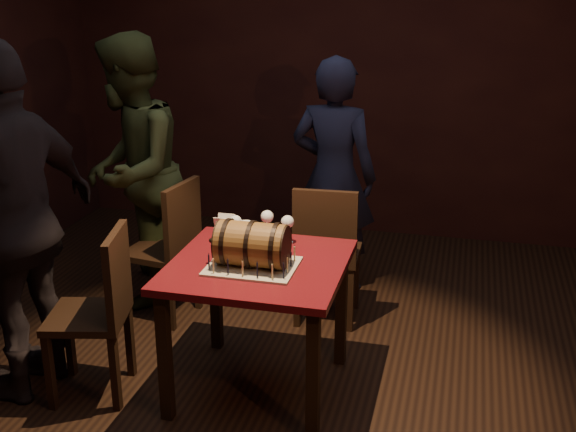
{
  "coord_description": "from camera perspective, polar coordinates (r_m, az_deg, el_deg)",
  "views": [
    {
      "loc": [
        0.89,
        -3.45,
        2.21
      ],
      "look_at": [
        0.0,
        0.05,
        0.95
      ],
      "focal_mm": 45.0,
      "sensor_mm": 36.0,
      "label": 1
    }
  ],
  "objects": [
    {
      "name": "room_shell",
      "position": [
        3.66,
        -0.23,
        6.43
      ],
      "size": [
        5.04,
        5.04,
        2.8
      ],
      "color": "black",
      "rests_on": "ground"
    },
    {
      "name": "birthday_candles",
      "position": [
        3.67,
        -2.84,
        -3.32
      ],
      "size": [
        0.4,
        0.3,
        0.09
      ],
      "color": "#DBC583",
      "rests_on": "cake_board"
    },
    {
      "name": "wine_glass_mid",
      "position": [
        4.05,
        -1.66,
        -0.15
      ],
      "size": [
        0.07,
        0.07,
        0.16
      ],
      "color": "silver",
      "rests_on": "pub_table"
    },
    {
      "name": "pub_table",
      "position": [
        3.79,
        -2.37,
        -5.22
      ],
      "size": [
        0.9,
        0.9,
        0.75
      ],
      "color": "#450B11",
      "rests_on": "ground"
    },
    {
      "name": "menu_card",
      "position": [
        4.07,
        -5.03,
        -0.89
      ],
      "size": [
        0.1,
        0.05,
        0.13
      ],
      "primitive_type": null,
      "color": "white",
      "rests_on": "pub_table"
    },
    {
      "name": "wine_glass_right",
      "position": [
        3.97,
        -0.04,
        -0.56
      ],
      "size": [
        0.07,
        0.07,
        0.16
      ],
      "color": "silver",
      "rests_on": "pub_table"
    },
    {
      "name": "chair_left_rear",
      "position": [
        4.7,
        -9.28,
        -2.1
      ],
      "size": [
        0.46,
        0.46,
        0.93
      ],
      "color": "black",
      "rests_on": "ground"
    },
    {
      "name": "wine_glass_left",
      "position": [
        3.98,
        -4.18,
        -0.55
      ],
      "size": [
        0.07,
        0.07,
        0.16
      ],
      "color": "silver",
      "rests_on": "pub_table"
    },
    {
      "name": "person_left_front",
      "position": [
        3.97,
        -20.71,
        -0.55
      ],
      "size": [
        0.65,
        1.18,
        1.9
      ],
      "primitive_type": "imported",
      "rotation": [
        0.0,
        0.0,
        -1.74
      ],
      "color": "black",
      "rests_on": "ground"
    },
    {
      "name": "person_left_rear",
      "position": [
        4.92,
        -12.28,
        3.42
      ],
      "size": [
        0.86,
        1.01,
        1.82
      ],
      "primitive_type": "imported",
      "rotation": [
        0.0,
        0.0,
        -1.36
      ],
      "color": "#3A4422",
      "rests_on": "ground"
    },
    {
      "name": "chair_back",
      "position": [
        4.56,
        3.06,
        -2.51
      ],
      "size": [
        0.42,
        0.42,
        0.93
      ],
      "color": "black",
      "rests_on": "ground"
    },
    {
      "name": "pint_of_ale",
      "position": [
        3.92,
        -3.37,
        -1.55
      ],
      "size": [
        0.07,
        0.07,
        0.15
      ],
      "color": "silver",
      "rests_on": "pub_table"
    },
    {
      "name": "person_back",
      "position": [
        5.0,
        3.63,
        3.13
      ],
      "size": [
        0.65,
        0.47,
        1.66
      ],
      "primitive_type": "imported",
      "rotation": [
        0.0,
        0.0,
        3.02
      ],
      "color": "#181A31",
      "rests_on": "ground"
    },
    {
      "name": "chair_left_front",
      "position": [
        3.94,
        -14.53,
        -6.8
      ],
      "size": [
        0.48,
        0.48,
        0.93
      ],
      "color": "black",
      "rests_on": "ground"
    },
    {
      "name": "cake_board",
      "position": [
        3.69,
        -2.83,
        -3.99
      ],
      "size": [
        0.45,
        0.35,
        0.01
      ],
      "primitive_type": "cube",
      "color": "#A69C85",
      "rests_on": "pub_table"
    },
    {
      "name": "barrel_cake",
      "position": [
        3.65,
        -2.86,
        -2.25
      ],
      "size": [
        0.41,
        0.24,
        0.24
      ],
      "color": "brown",
      "rests_on": "cake_board"
    }
  ]
}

